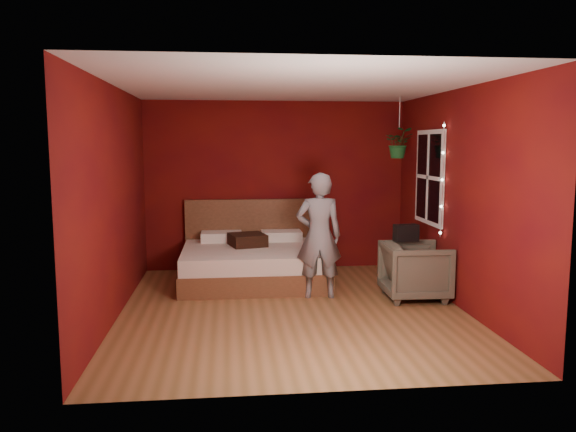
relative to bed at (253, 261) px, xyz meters
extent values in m
plane|color=#906039|center=(0.39, -1.44, -0.29)|extent=(4.50, 4.50, 0.00)
cube|color=maroon|center=(0.39, 0.82, 1.01)|extent=(4.00, 0.02, 2.60)
cube|color=maroon|center=(0.39, -3.70, 1.01)|extent=(4.00, 0.02, 2.60)
cube|color=maroon|center=(-1.62, -1.44, 1.01)|extent=(0.02, 4.50, 2.60)
cube|color=maroon|center=(2.40, -1.44, 1.01)|extent=(0.02, 4.50, 2.60)
cube|color=silver|center=(0.39, -1.44, 2.32)|extent=(4.00, 4.50, 0.02)
cube|color=white|center=(2.36, -0.54, 1.21)|extent=(0.04, 0.97, 1.27)
cube|color=black|center=(2.35, -0.54, 1.21)|extent=(0.02, 0.85, 1.15)
cube|color=white|center=(2.34, -0.54, 1.21)|extent=(0.03, 0.05, 1.15)
cube|color=white|center=(2.34, -0.54, 1.21)|extent=(0.03, 0.85, 0.05)
cylinder|color=silver|center=(2.33, -1.07, 1.21)|extent=(0.01, 0.01, 1.45)
sphere|color=#FFF2CC|center=(2.33, -1.07, 0.54)|extent=(0.04, 0.04, 0.04)
sphere|color=#FFF2CC|center=(2.33, -1.07, 0.88)|extent=(0.04, 0.04, 0.04)
sphere|color=#FFF2CC|center=(2.33, -1.07, 1.21)|extent=(0.04, 0.04, 0.04)
sphere|color=#FFF2CC|center=(2.33, -1.07, 1.55)|extent=(0.04, 0.04, 0.04)
sphere|color=#FFF2CC|center=(2.33, -1.07, 1.89)|extent=(0.04, 0.04, 0.04)
cube|color=brown|center=(0.00, -0.09, -0.15)|extent=(2.00, 1.70, 0.28)
cube|color=silver|center=(0.00, -0.09, 0.10)|extent=(1.96, 1.67, 0.22)
cube|color=brown|center=(0.00, 0.72, 0.26)|extent=(2.00, 0.08, 1.10)
cube|color=white|center=(-0.45, 0.48, 0.28)|extent=(0.60, 0.38, 0.14)
cube|color=white|center=(0.45, 0.48, 0.28)|extent=(0.60, 0.38, 0.14)
imported|color=slate|center=(0.79, -0.94, 0.51)|extent=(0.60, 0.42, 1.59)
imported|color=#565344|center=(1.99, -1.14, 0.07)|extent=(0.81, 0.79, 0.72)
cube|color=black|center=(1.90, -1.02, 0.54)|extent=(0.31, 0.18, 0.21)
cube|color=black|center=(-0.08, 0.07, 0.30)|extent=(0.58, 0.58, 0.17)
cylinder|color=silver|center=(2.03, -0.21, 2.10)|extent=(0.01, 0.01, 0.43)
imported|color=#1B602A|center=(2.03, -0.21, 1.67)|extent=(0.44, 0.40, 0.42)
camera|label=1|loc=(-0.35, -7.86, 1.67)|focal=35.00mm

